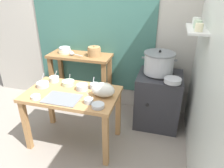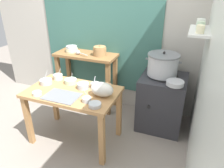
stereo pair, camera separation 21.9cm
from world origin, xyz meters
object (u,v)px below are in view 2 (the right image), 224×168
(wide_pan, at_px, (175,83))
(prep_bowl_4, at_px, (83,86))
(ladle, at_px, (78,52))
(prep_bowl_1, at_px, (71,81))
(prep_bowl_7, at_px, (95,85))
(steamer_pot, at_px, (163,65))
(prep_bowl_2, at_px, (95,105))
(back_shelf_table, at_px, (86,67))
(clay_pot, at_px, (100,51))
(prep_bowl_0, at_px, (46,81))
(plastic_bag, at_px, (102,90))
(serving_tray, at_px, (62,96))
(prep_bowl_8, at_px, (107,86))
(prep_bowl_6, at_px, (87,99))
(stove_block, at_px, (161,102))
(prep_bowl_5, at_px, (58,77))
(prep_bowl_3, at_px, (37,93))
(prep_table, at_px, (73,99))
(bowl_stack_enamel, at_px, (72,49))

(wide_pan, xyz_separation_m, prep_bowl_4, (-1.04, -0.37, -0.05))
(ladle, xyz_separation_m, prep_bowl_1, (0.21, -0.59, -0.18))
(prep_bowl_7, bearing_deg, steamer_pot, 38.02)
(prep_bowl_2, height_order, prep_bowl_7, prep_bowl_7)
(back_shelf_table, bearing_deg, clay_pot, 0.00)
(prep_bowl_0, distance_m, prep_bowl_4, 0.51)
(steamer_pot, xyz_separation_m, wide_pan, (0.20, -0.26, -0.12))
(clay_pot, distance_m, plastic_bag, 0.94)
(serving_tray, height_order, prep_bowl_7, prep_bowl_7)
(wide_pan, bearing_deg, prep_bowl_8, -161.70)
(prep_bowl_6, bearing_deg, prep_bowl_4, 124.85)
(prep_bowl_7, bearing_deg, serving_tray, -127.37)
(prep_bowl_2, bearing_deg, back_shelf_table, 121.57)
(stove_block, bearing_deg, ladle, 177.55)
(steamer_pot, relative_size, prep_bowl_8, 3.87)
(plastic_bag, relative_size, prep_bowl_5, 1.77)
(prep_bowl_0, xyz_separation_m, prep_bowl_8, (0.77, 0.17, -0.01))
(prep_bowl_3, bearing_deg, prep_table, 37.04)
(stove_block, xyz_separation_m, ladle, (-1.32, 0.06, 0.55))
(serving_tray, bearing_deg, prep_bowl_4, 64.50)
(prep_bowl_0, distance_m, prep_bowl_3, 0.30)
(clay_pot, distance_m, prep_bowl_2, 1.17)
(bowl_stack_enamel, relative_size, prep_bowl_5, 1.27)
(prep_bowl_7, bearing_deg, stove_block, 35.53)
(wide_pan, height_order, prep_bowl_4, wide_pan)
(ladle, relative_size, plastic_bag, 0.91)
(ladle, bearing_deg, prep_bowl_5, -91.15)
(stove_block, relative_size, prep_bowl_5, 5.12)
(bowl_stack_enamel, relative_size, prep_bowl_3, 1.89)
(wide_pan, bearing_deg, prep_bowl_4, -160.38)
(prep_bowl_4, xyz_separation_m, prep_bowl_8, (0.26, 0.11, -0.01))
(steamer_pot, bearing_deg, wide_pan, -52.39)
(steamer_pot, distance_m, ladle, 1.28)
(stove_block, distance_m, ladle, 1.43)
(prep_bowl_8, bearing_deg, prep_bowl_4, -156.59)
(prep_bowl_7, bearing_deg, prep_bowl_8, 18.61)
(clay_pot, relative_size, prep_bowl_0, 1.15)
(prep_bowl_0, bearing_deg, prep_bowl_2, -18.40)
(bowl_stack_enamel, bearing_deg, wide_pan, -13.06)
(back_shelf_table, relative_size, plastic_bag, 3.55)
(stove_block, xyz_separation_m, prep_bowl_2, (-0.57, -0.94, 0.36))
(back_shelf_table, height_order, prep_bowl_5, back_shelf_table)
(stove_block, relative_size, prep_bowl_7, 5.49)
(clay_pot, height_order, bowl_stack_enamel, clay_pot)
(prep_bowl_4, distance_m, prep_bowl_7, 0.15)
(prep_bowl_3, height_order, prep_bowl_7, prep_bowl_7)
(prep_table, relative_size, prep_bowl_8, 9.26)
(clay_pot, xyz_separation_m, prep_bowl_2, (0.42, -1.07, -0.23))
(prep_table, height_order, back_shelf_table, back_shelf_table)
(prep_table, xyz_separation_m, ladle, (-0.34, 0.77, 0.33))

